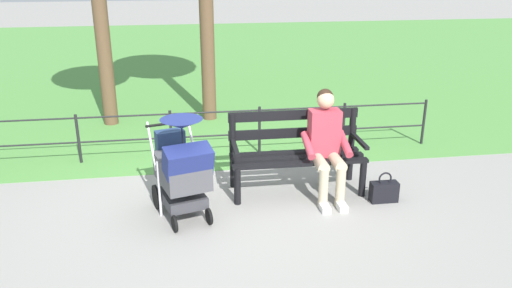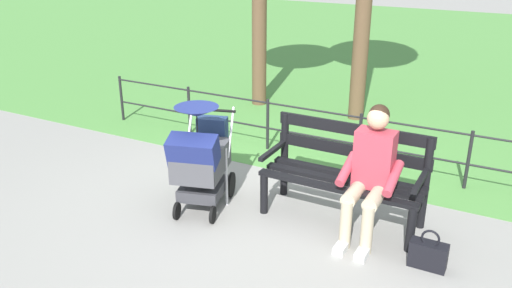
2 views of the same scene
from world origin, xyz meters
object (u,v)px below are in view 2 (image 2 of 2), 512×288
at_px(park_bench, 346,170).
at_px(stroller, 201,157).
at_px(person_on_bench, 370,170).
at_px(handbag, 428,254).

xyz_separation_m(park_bench, stroller, (1.37, 0.53, 0.07)).
bearing_deg(park_bench, person_on_bench, 143.94).
height_order(park_bench, handbag, park_bench).
xyz_separation_m(person_on_bench, handbag, (-0.64, 0.28, -0.55)).
distance_m(stroller, handbag, 2.36).
distance_m(park_bench, handbag, 1.15).
xyz_separation_m(person_on_bench, stroller, (1.67, 0.31, -0.08)).
bearing_deg(person_on_bench, park_bench, -36.06).
xyz_separation_m(park_bench, person_on_bench, (-0.31, 0.22, 0.15)).
bearing_deg(park_bench, stroller, 21.15).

